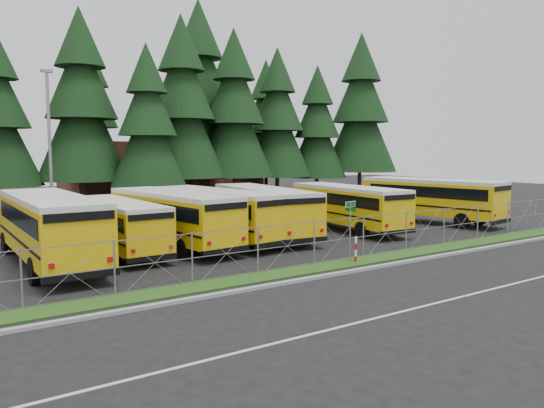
# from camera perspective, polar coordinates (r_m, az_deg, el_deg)

# --- Properties ---
(ground) EXTENTS (120.00, 120.00, 0.00)m
(ground) POSITION_cam_1_polar(r_m,az_deg,el_deg) (27.33, 9.81, -5.06)
(ground) COLOR black
(ground) RESTS_ON ground
(curb) EXTENTS (50.00, 0.25, 0.12)m
(curb) POSITION_cam_1_polar(r_m,az_deg,el_deg) (25.23, 14.74, -5.94)
(curb) COLOR gray
(curb) RESTS_ON ground
(grass_verge) EXTENTS (50.00, 1.40, 0.06)m
(grass_verge) POSITION_cam_1_polar(r_m,az_deg,el_deg) (26.15, 12.41, -5.54)
(grass_verge) COLOR #204012
(grass_verge) RESTS_ON ground
(road_lane_line) EXTENTS (50.00, 0.12, 0.01)m
(road_lane_line) POSITION_cam_1_polar(r_m,az_deg,el_deg) (22.43, 24.30, -7.89)
(road_lane_line) COLOR beige
(road_lane_line) RESTS_ON ground
(chainlink_fence) EXTENTS (44.00, 0.10, 2.00)m
(chainlink_fence) POSITION_cam_1_polar(r_m,az_deg,el_deg) (26.46, 11.35, -3.25)
(chainlink_fence) COLOR gray
(chainlink_fence) RESTS_ON ground
(brick_building) EXTENTS (22.00, 10.00, 6.00)m
(brick_building) POSITION_cam_1_polar(r_m,az_deg,el_deg) (64.22, -11.64, 3.85)
(brick_building) COLOR brown
(brick_building) RESTS_ON ground
(bus_0) EXTENTS (2.86, 11.99, 3.14)m
(bus_0) POSITION_cam_1_polar(r_m,az_deg,el_deg) (25.65, -22.90, -2.59)
(bus_0) COLOR #D8A306
(bus_0) RESTS_ON ground
(bus_1) EXTENTS (2.55, 10.05, 2.62)m
(bus_1) POSITION_cam_1_polar(r_m,az_deg,el_deg) (27.55, -16.46, -2.36)
(bus_1) COLOR #D8A306
(bus_1) RESTS_ON ground
(bus_2) EXTENTS (3.88, 11.45, 2.94)m
(bus_2) POSITION_cam_1_polar(r_m,az_deg,el_deg) (28.48, -11.00, -1.64)
(bus_2) COLOR #D8A306
(bus_2) RESTS_ON ground
(bus_3) EXTENTS (4.16, 11.41, 2.92)m
(bus_3) POSITION_cam_1_polar(r_m,az_deg,el_deg) (29.77, -6.35, -1.26)
(bus_3) COLOR #D8A306
(bus_3) RESTS_ON ground
(bus_4) EXTENTS (4.00, 11.38, 2.92)m
(bus_4) POSITION_cam_1_polar(r_m,az_deg,el_deg) (31.32, -1.14, -0.87)
(bus_4) COLOR #D8A306
(bus_4) RESTS_ON ground
(bus_6) EXTENTS (3.36, 11.00, 2.84)m
(bus_6) POSITION_cam_1_polar(r_m,az_deg,el_deg) (34.20, 7.78, -0.42)
(bus_6) COLOR #D8A306
(bus_6) RESTS_ON ground
(bus_east) EXTENTS (4.66, 12.03, 3.08)m
(bus_east) POSITION_cam_1_polar(r_m,az_deg,el_deg) (39.06, 16.20, 0.35)
(bus_east) COLOR #D8A306
(bus_east) RESTS_ON ground
(street_sign) EXTENTS (0.81, 0.54, 2.81)m
(street_sign) POSITION_cam_1_polar(r_m,az_deg,el_deg) (24.29, 8.42, -1.54)
(street_sign) COLOR gray
(street_sign) RESTS_ON ground
(striped_bollard) EXTENTS (0.11, 0.11, 1.20)m
(striped_bollard) POSITION_cam_1_polar(r_m,az_deg,el_deg) (24.50, 9.00, -4.88)
(striped_bollard) COLOR #B20C0C
(striped_bollard) RESTS_ON ground
(light_standard) EXTENTS (0.70, 0.35, 10.14)m
(light_standard) POSITION_cam_1_polar(r_m,az_deg,el_deg) (36.69, -22.80, 5.98)
(light_standard) COLOR gray
(light_standard) RESTS_ON ground
(conifer_3) EXTENTS (7.73, 7.73, 17.10)m
(conifer_3) POSITION_cam_1_polar(r_m,az_deg,el_deg) (48.33, -19.78, 9.58)
(conifer_3) COLOR black
(conifer_3) RESTS_ON ground
(conifer_4) EXTENTS (6.29, 6.29, 13.90)m
(conifer_4) POSITION_cam_1_polar(r_m,az_deg,el_deg) (45.61, -13.24, 8.00)
(conifer_4) COLOR black
(conifer_4) RESTS_ON ground
(conifer_5) EXTENTS (7.90, 7.90, 17.46)m
(conifer_5) POSITION_cam_1_polar(r_m,az_deg,el_deg) (50.20, -9.65, 9.90)
(conifer_5) COLOR black
(conifer_5) RESTS_ON ground
(conifer_6) EXTENTS (7.62, 7.62, 16.86)m
(conifer_6) POSITION_cam_1_polar(r_m,az_deg,el_deg) (52.61, -4.09, 9.45)
(conifer_6) COLOR black
(conifer_6) RESTS_ON ground
(conifer_7) EXTENTS (7.12, 7.12, 15.74)m
(conifer_7) POSITION_cam_1_polar(r_m,az_deg,el_deg) (56.25, 0.58, 8.66)
(conifer_7) COLOR black
(conifer_7) RESTS_ON ground
(conifer_8) EXTENTS (6.43, 6.43, 14.23)m
(conifer_8) POSITION_cam_1_polar(r_m,az_deg,el_deg) (58.51, 4.88, 7.79)
(conifer_8) COLOR black
(conifer_8) RESTS_ON ground
(conifer_9) EXTENTS (8.20, 8.20, 18.13)m
(conifer_9) POSITION_cam_1_polar(r_m,az_deg,el_deg) (61.43, 9.50, 9.46)
(conifer_9) COLOR black
(conifer_9) RESTS_ON ground
(conifer_11) EXTENTS (7.34, 7.34, 16.24)m
(conifer_11) POSITION_cam_1_polar(r_m,az_deg,el_deg) (57.33, -19.05, 8.54)
(conifer_11) COLOR black
(conifer_11) RESTS_ON ground
(conifer_12) EXTENTS (9.36, 9.36, 20.70)m
(conifer_12) POSITION_cam_1_polar(r_m,az_deg,el_deg) (57.18, -7.83, 11.05)
(conifer_12) COLOR black
(conifer_12) RESTS_ON ground
(conifer_13) EXTENTS (7.12, 7.12, 15.75)m
(conifer_13) POSITION_cam_1_polar(r_m,az_deg,el_deg) (63.98, -0.64, 8.33)
(conifer_13) COLOR black
(conifer_13) RESTS_ON ground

